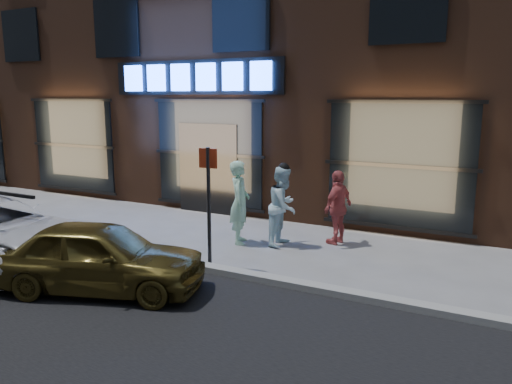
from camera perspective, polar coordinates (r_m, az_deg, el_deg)
ground at (r=10.69m, az=-16.89°, el=-6.54°), size 90.00×90.00×0.00m
curb at (r=10.67m, az=-16.91°, el=-6.23°), size 60.00×0.25×0.12m
storefront_building at (r=16.97m, az=2.12°, el=17.79°), size 30.20×8.28×10.30m
man_bowtie at (r=10.63m, az=-1.87°, el=-1.18°), size 0.67×0.77×1.78m
man_cap at (r=10.52m, az=3.15°, el=-1.59°), size 0.64×0.82×1.69m
passerby at (r=10.75m, az=9.35°, el=-1.72°), size 0.60×1.00×1.59m
gold_sedan at (r=8.48m, az=-17.42°, el=-7.04°), size 3.65×2.38×1.15m
sign_post at (r=9.09m, az=-5.43°, el=-0.40°), size 0.35×0.07×2.22m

